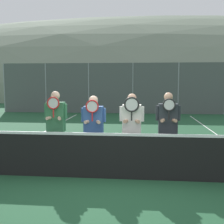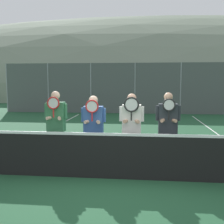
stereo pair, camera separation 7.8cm
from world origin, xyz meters
The scene contains 12 objects.
ground_plane centered at (0.00, 0.00, 0.00)m, with size 120.00×120.00×0.00m, color #1E4C2D.
hill_distant centered at (0.00, 56.44, 0.00)m, with size 138.22×76.79×26.88m.
clubhouse_building centered at (0.25, 21.22, 1.64)m, with size 16.12×5.50×3.24m.
fence_back centered at (0.00, 11.98, 1.58)m, with size 16.88×0.06×3.17m.
tennis_net centered at (0.00, 0.00, 0.50)m, with size 9.13×0.09×1.08m.
court_line_left_sideline centered at (-3.39, 3.00, 0.00)m, with size 0.05×16.00×0.01m, color white.
player_leftmost centered at (-1.51, 0.65, 1.06)m, with size 0.54×0.34×1.81m.
player_center_left centered at (-0.61, 0.57, 1.01)m, with size 0.57×0.34×1.72m.
player_center_right centered at (0.26, 0.52, 1.04)m, with size 0.55×0.34×1.77m.
player_rightmost centered at (1.07, 0.62, 1.04)m, with size 0.55×0.34×1.79m.
car_far_left centered at (-3.41, 15.50, 0.94)m, with size 4.74×2.00×1.85m.
car_left_of_center centered at (1.94, 15.39, 0.95)m, with size 4.62×1.91×1.89m.
Camera 1 is at (0.43, -5.68, 2.05)m, focal length 45.00 mm.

